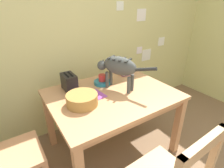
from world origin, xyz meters
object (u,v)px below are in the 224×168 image
(cat, at_px, (118,67))
(magazine, at_px, (89,97))
(wooden_chair_near, at_px, (7,157))
(coffee_mug, at_px, (102,78))
(toaster, at_px, (69,82))
(saucer_bowl, at_px, (102,82))
(book_stack, at_px, (125,72))
(dining_table, at_px, (112,100))
(wicker_basket, at_px, (82,99))

(cat, relative_size, magazine, 2.03)
(cat, bearing_deg, wooden_chair_near, 158.97)
(coffee_mug, relative_size, magazine, 0.40)
(toaster, bearing_deg, saucer_bowl, -10.19)
(book_stack, height_order, wooden_chair_near, wooden_chair_near)
(dining_table, height_order, coffee_mug, coffee_mug)
(magazine, height_order, wooden_chair_near, wooden_chair_near)
(saucer_bowl, distance_m, book_stack, 0.40)
(magazine, relative_size, toaster, 1.48)
(cat, height_order, book_stack, cat)
(cat, xyz_separation_m, saucer_bowl, (-0.09, 0.18, -0.22))
(cat, bearing_deg, saucer_bowl, 90.00)
(saucer_bowl, relative_size, coffee_mug, 1.56)
(wicker_basket, distance_m, wooden_chair_near, 0.73)
(book_stack, bearing_deg, magazine, -155.69)
(coffee_mug, relative_size, toaster, 0.60)
(wicker_basket, height_order, toaster, toaster)
(dining_table, distance_m, coffee_mug, 0.29)
(saucer_bowl, xyz_separation_m, book_stack, (0.38, 0.09, 0.02))
(toaster, height_order, wooden_chair_near, wooden_chair_near)
(coffee_mug, distance_m, magazine, 0.34)
(cat, xyz_separation_m, coffee_mug, (-0.08, 0.18, -0.17))
(cat, relative_size, toaster, 2.99)
(wicker_basket, bearing_deg, coffee_mug, 36.96)
(cat, relative_size, book_stack, 3.18)
(magazine, distance_m, wicker_basket, 0.14)
(cat, bearing_deg, toaster, 125.33)
(toaster, bearing_deg, magazine, -69.50)
(dining_table, xyz_separation_m, magazine, (-0.23, 0.04, 0.09))
(dining_table, relative_size, wooden_chair_near, 1.31)
(saucer_bowl, bearing_deg, dining_table, -95.71)
(wicker_basket, bearing_deg, saucer_bowl, 37.22)
(cat, relative_size, wooden_chair_near, 0.63)
(toaster, bearing_deg, dining_table, -42.23)
(wicker_basket, bearing_deg, cat, 11.82)
(magazine, height_order, toaster, toaster)
(wooden_chair_near, bearing_deg, wicker_basket, 88.39)
(dining_table, xyz_separation_m, book_stack, (0.41, 0.33, 0.12))
(cat, distance_m, book_stack, 0.45)
(cat, distance_m, coffee_mug, 0.26)
(wicker_basket, height_order, wooden_chair_near, wooden_chair_near)
(magazine, bearing_deg, wooden_chair_near, 178.52)
(coffee_mug, xyz_separation_m, wicker_basket, (-0.37, -0.28, -0.02))
(saucer_bowl, height_order, wooden_chair_near, wooden_chair_near)
(dining_table, bearing_deg, magazine, 170.20)
(cat, distance_m, saucer_bowl, 0.30)
(cat, xyz_separation_m, magazine, (-0.35, -0.01, -0.24))
(book_stack, xyz_separation_m, wicker_basket, (-0.75, -0.37, 0.02))
(saucer_bowl, height_order, book_stack, book_stack)
(book_stack, height_order, wicker_basket, wicker_basket)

